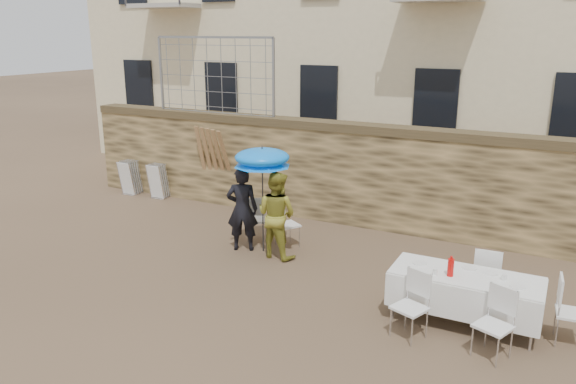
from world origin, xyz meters
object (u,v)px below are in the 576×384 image
at_px(couple_chair_left, 257,218).
at_px(woman_dress, 276,215).
at_px(table_chair_back, 487,275).
at_px(chair_stack_right, 161,180).
at_px(couple_chair_right, 287,223).
at_px(soda_bottle, 451,267).
at_px(umbrella, 262,161).
at_px(man_suit, 242,209).
at_px(table_chair_front_right, 493,324).
at_px(chair_stack_left, 134,176).
at_px(banquet_table, 466,277).
at_px(table_chair_front_left, 410,306).
at_px(table_chair_side, 572,312).

bearing_deg(couple_chair_left, woman_dress, 120.83).
relative_size(table_chair_back, chair_stack_right, 1.04).
xyz_separation_m(couple_chair_right, table_chair_back, (3.89, -0.77, 0.00)).
height_order(woman_dress, soda_bottle, woman_dress).
bearing_deg(soda_bottle, table_chair_back, 67.17).
bearing_deg(chair_stack_right, umbrella, -26.19).
height_order(woman_dress, couple_chair_right, woman_dress).
height_order(couple_chair_left, soda_bottle, soda_bottle).
relative_size(man_suit, table_chair_front_right, 1.73).
height_order(umbrella, table_chair_back, umbrella).
relative_size(soda_bottle, table_chair_front_right, 0.27).
height_order(woman_dress, chair_stack_left, woman_dress).
xyz_separation_m(couple_chair_left, couple_chair_right, (0.70, 0.00, 0.00)).
relative_size(man_suit, chair_stack_right, 1.80).
bearing_deg(table_chair_back, banquet_table, 72.92).
distance_m(table_chair_front_right, chair_stack_right, 9.52).
bearing_deg(table_chair_front_right, chair_stack_left, 179.97).
relative_size(couple_chair_right, table_chair_front_left, 1.00).
relative_size(umbrella, chair_stack_left, 2.09).
bearing_deg(umbrella, table_chair_front_left, -28.92).
relative_size(woman_dress, banquet_table, 0.79).
xyz_separation_m(couple_chair_right, chair_stack_left, (-5.38, 1.61, -0.02)).
distance_m(chair_stack_left, chair_stack_right, 0.90).
height_order(umbrella, chair_stack_left, umbrella).
height_order(couple_chair_right, chair_stack_left, couple_chair_right).
relative_size(man_suit, couple_chair_right, 1.73).
distance_m(umbrella, table_chair_side, 5.65).
height_order(man_suit, table_chair_front_right, man_suit).
bearing_deg(chair_stack_right, table_chair_side, -17.83).
relative_size(table_chair_side, chair_stack_right, 1.04).
bearing_deg(chair_stack_right, couple_chair_right, -19.72).
xyz_separation_m(man_suit, couple_chair_left, (0.00, 0.55, -0.35)).
bearing_deg(chair_stack_left, couple_chair_left, -18.94).
xyz_separation_m(chair_stack_left, chair_stack_right, (0.90, 0.00, 0.00)).
bearing_deg(banquet_table, chair_stack_right, 158.74).
distance_m(couple_chair_left, table_chair_back, 4.66).
relative_size(man_suit, woman_dress, 1.00).
relative_size(banquet_table, chair_stack_right, 2.28).
height_order(man_suit, soda_bottle, man_suit).
bearing_deg(man_suit, chair_stack_right, -53.77).
xyz_separation_m(banquet_table, soda_bottle, (-0.20, -0.15, 0.17)).
distance_m(banquet_table, table_chair_front_left, 0.99).
distance_m(couple_chair_right, banquet_table, 4.02).
relative_size(woman_dress, couple_chair_right, 1.73).
height_order(couple_chair_left, table_chair_front_left, same).
bearing_deg(woman_dress, table_chair_front_right, 164.21).
height_order(banquet_table, table_chair_back, table_chair_back).
height_order(table_chair_front_right, table_chair_back, same).
bearing_deg(table_chair_side, soda_bottle, 93.43).
bearing_deg(woman_dress, man_suit, 7.39).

